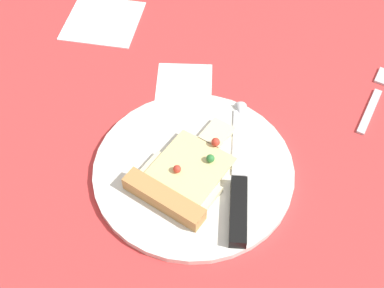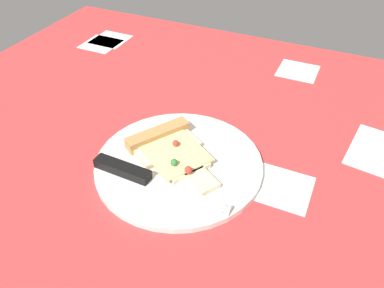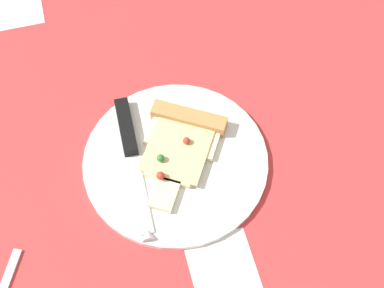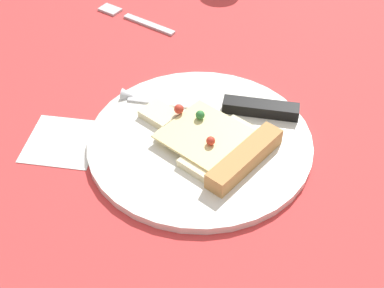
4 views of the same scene
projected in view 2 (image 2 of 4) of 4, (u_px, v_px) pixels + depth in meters
ground_plane at (163, 181)px, 65.09cm from camera, size 117.74×117.74×3.00cm
plate at (179, 164)px, 65.35cm from camera, size 28.36×28.36×1.04cm
pizza_slice at (171, 150)px, 66.16cm from camera, size 15.83×18.89×2.55cm
knife at (147, 179)px, 61.06cm from camera, size 2.86×24.05×2.45cm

